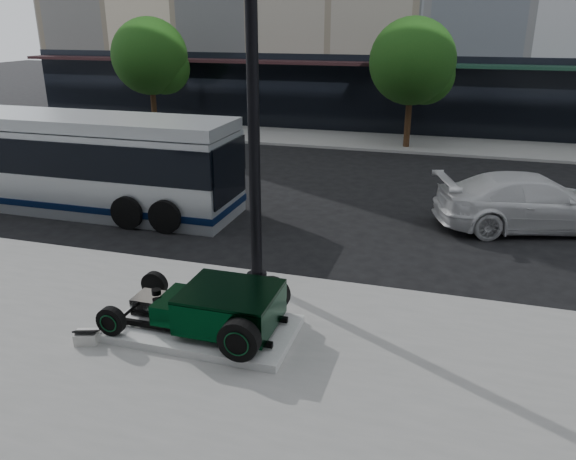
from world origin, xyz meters
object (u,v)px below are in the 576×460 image
(transit_bus, at_px, (53,160))
(white_sedan, at_px, (533,202))
(hot_rod, at_px, (219,307))
(lamppost, at_px, (253,112))

(transit_bus, height_order, white_sedan, transit_bus)
(hot_rod, xyz_separation_m, lamppost, (-0.11, 2.32, 3.20))
(transit_bus, bearing_deg, white_sedan, 7.93)
(white_sedan, bearing_deg, transit_bus, 80.85)
(white_sedan, bearing_deg, lamppost, 116.00)
(hot_rod, height_order, transit_bus, transit_bus)
(hot_rod, relative_size, lamppost, 0.39)
(transit_bus, bearing_deg, hot_rod, -36.45)
(hot_rod, relative_size, transit_bus, 0.27)
(hot_rod, bearing_deg, white_sedan, 53.10)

